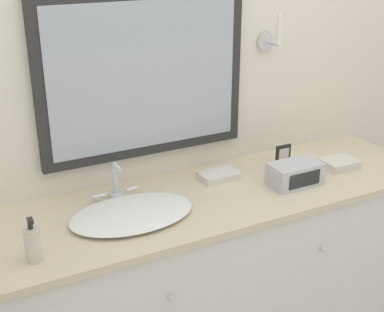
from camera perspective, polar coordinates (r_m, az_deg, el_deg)
wall_back at (r=2.49m, az=-1.16°, el=6.59°), size 8.00×0.18×2.55m
vanity_counter at (r=2.58m, az=2.48°, el=-13.07°), size 2.10×0.62×0.91m
sink_basin at (r=2.16m, az=-6.48°, el=-6.00°), size 0.51×0.38×0.17m
soap_bottle at (r=1.94m, az=-16.64°, el=-8.93°), size 0.06×0.06×0.17m
appliance_box at (r=2.45m, az=10.95°, el=-1.89°), size 0.24×0.14×0.10m
picture_frame at (r=2.64m, az=9.69°, el=0.06°), size 0.08×0.01×0.11m
hand_towel_near_sink at (r=2.48m, az=2.90°, el=-2.07°), size 0.18×0.12×0.03m
hand_towel_far_corner at (r=2.69m, az=15.43°, el=-0.77°), size 0.17×0.13×0.04m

